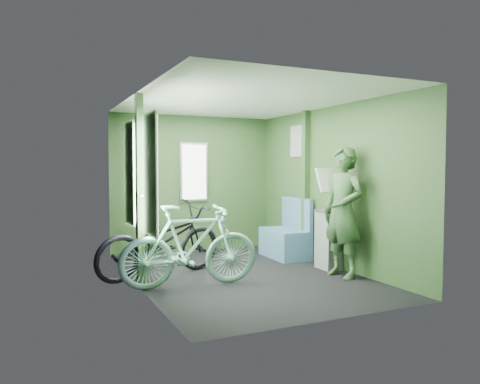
# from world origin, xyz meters

# --- Properties ---
(room) EXTENTS (4.00, 4.02, 2.31)m
(room) POSITION_xyz_m (-0.04, 0.04, 1.44)
(room) COLOR black
(room) RESTS_ON ground
(bicycle_black) EXTENTS (1.98, 1.26, 1.05)m
(bicycle_black) POSITION_xyz_m (-1.01, 0.35, 0.00)
(bicycle_black) COLOR black
(bicycle_black) RESTS_ON ground
(bicycle_mint) EXTENTS (1.72, 0.74, 1.06)m
(bicycle_mint) POSITION_xyz_m (-0.85, -0.34, 0.00)
(bicycle_mint) COLOR #7ABBA8
(bicycle_mint) RESTS_ON ground
(passenger) EXTENTS (0.50, 0.73, 1.70)m
(passenger) POSITION_xyz_m (1.14, -0.62, 0.85)
(passenger) COLOR #34552E
(passenger) RESTS_ON ground
(waste_box) EXTENTS (0.25, 0.34, 0.84)m
(waste_box) POSITION_xyz_m (1.26, -0.14, 0.42)
(waste_box) COLOR gray
(waste_box) RESTS_ON ground
(bench_seat) EXTENTS (0.53, 0.91, 0.94)m
(bench_seat) POSITION_xyz_m (1.15, 0.84, 0.28)
(bench_seat) COLOR #2E4A61
(bench_seat) RESTS_ON ground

